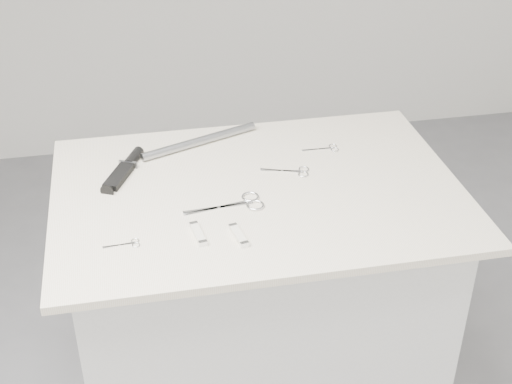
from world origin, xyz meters
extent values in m
cube|color=silver|center=(0.00, 0.00, 0.45)|extent=(0.90, 0.60, 0.90)
cube|color=beige|center=(0.00, 0.00, 0.91)|extent=(1.00, 0.70, 0.02)
cube|color=silver|center=(-0.11, -0.07, 0.92)|extent=(0.17, 0.05, 0.00)
cylinder|color=silver|center=(-0.11, -0.07, 0.92)|extent=(0.01, 0.01, 0.00)
torus|color=silver|center=(-0.03, -0.04, 0.92)|extent=(0.04, 0.04, 0.01)
torus|color=silver|center=(-0.02, -0.08, 0.92)|extent=(0.04, 0.04, 0.01)
cube|color=silver|center=(0.08, 0.07, 0.92)|extent=(0.11, 0.05, 0.00)
cylinder|color=silver|center=(0.08, 0.07, 0.92)|extent=(0.01, 0.01, 0.00)
torus|color=silver|center=(0.13, 0.07, 0.92)|extent=(0.03, 0.03, 0.00)
torus|color=silver|center=(0.13, 0.04, 0.92)|extent=(0.03, 0.03, 0.00)
cube|color=silver|center=(0.20, 0.16, 0.92)|extent=(0.09, 0.02, 0.00)
cylinder|color=silver|center=(0.20, 0.16, 0.92)|extent=(0.00, 0.00, 0.00)
torus|color=silver|center=(0.24, 0.17, 0.92)|extent=(0.02, 0.02, 0.00)
torus|color=silver|center=(0.24, 0.15, 0.92)|extent=(0.02, 0.02, 0.00)
cube|color=silver|center=(-0.34, -0.17, 0.92)|extent=(0.07, 0.02, 0.00)
cylinder|color=silver|center=(-0.34, -0.17, 0.92)|extent=(0.00, 0.00, 0.00)
torus|color=silver|center=(-0.31, -0.16, 0.92)|extent=(0.02, 0.02, 0.00)
torus|color=silver|center=(-0.31, -0.18, 0.92)|extent=(0.02, 0.02, 0.00)
cube|color=black|center=(-0.33, 0.11, 0.93)|extent=(0.08, 0.12, 0.01)
cube|color=gray|center=(-0.31, 0.17, 0.93)|extent=(0.04, 0.03, 0.02)
cylinder|color=black|center=(-0.29, 0.20, 0.93)|extent=(0.05, 0.08, 0.02)
cube|color=beige|center=(-0.17, -0.17, 0.93)|extent=(0.03, 0.09, 0.01)
cube|color=silver|center=(-0.17, -0.13, 0.93)|extent=(0.02, 0.01, 0.01)
cube|color=silver|center=(-0.16, -0.21, 0.93)|extent=(0.02, 0.01, 0.01)
cube|color=beige|center=(-0.08, -0.19, 0.93)|extent=(0.03, 0.08, 0.01)
cube|color=silver|center=(-0.09, -0.16, 0.93)|extent=(0.02, 0.01, 0.01)
cube|color=silver|center=(-0.08, -0.23, 0.93)|extent=(0.02, 0.01, 0.01)
cylinder|color=gray|center=(-0.11, 0.25, 0.93)|extent=(0.33, 0.15, 0.02)
camera|label=1|loc=(-0.29, -1.46, 1.84)|focal=50.00mm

